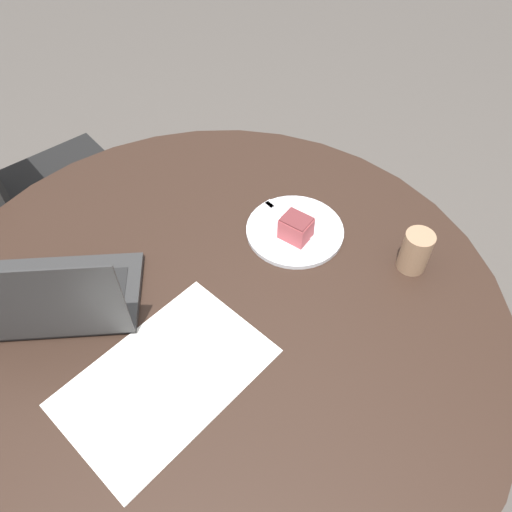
# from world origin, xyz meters

# --- Properties ---
(ground_plane) EXTENTS (12.00, 12.00, 0.00)m
(ground_plane) POSITION_xyz_m (0.00, 0.00, 0.00)
(ground_plane) COLOR #4C4742
(dining_table) EXTENTS (1.33, 1.33, 0.71)m
(dining_table) POSITION_xyz_m (0.00, 0.00, 0.61)
(dining_table) COLOR black
(dining_table) RESTS_ON ground_plane
(chair) EXTENTS (0.49, 0.49, 1.02)m
(chair) POSITION_xyz_m (-0.24, 0.87, 0.51)
(chair) COLOR black
(chair) RESTS_ON ground_plane
(paper_document) EXTENTS (0.47, 0.38, 0.00)m
(paper_document) POSITION_xyz_m (-0.16, -0.11, 0.71)
(paper_document) COLOR white
(paper_document) RESTS_ON dining_table
(plate) EXTENTS (0.25, 0.25, 0.01)m
(plate) POSITION_xyz_m (0.28, 0.10, 0.71)
(plate) COLOR silver
(plate) RESTS_ON dining_table
(cake_slice) EXTENTS (0.08, 0.09, 0.06)m
(cake_slice) POSITION_xyz_m (0.27, 0.08, 0.75)
(cake_slice) COLOR #B74C51
(cake_slice) RESTS_ON plate
(fork) EXTENTS (0.05, 0.17, 0.00)m
(fork) POSITION_xyz_m (0.28, 0.15, 0.72)
(fork) COLOR silver
(fork) RESTS_ON plate
(coffee_glass) EXTENTS (0.07, 0.07, 0.10)m
(coffee_glass) POSITION_xyz_m (0.46, -0.13, 0.76)
(coffee_glass) COLOR #997556
(coffee_glass) RESTS_ON dining_table
(laptop) EXTENTS (0.41, 0.35, 0.23)m
(laptop) POSITION_xyz_m (-0.29, 0.16, 0.75)
(laptop) COLOR #2D2D2D
(laptop) RESTS_ON dining_table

